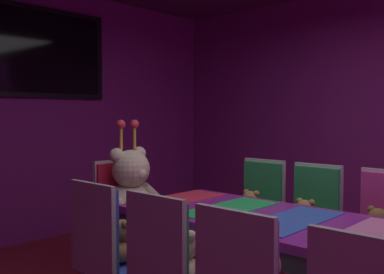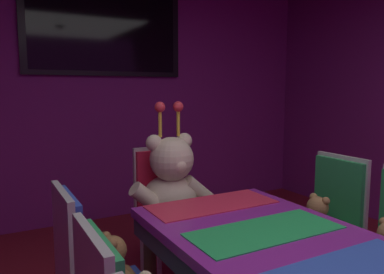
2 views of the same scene
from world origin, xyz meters
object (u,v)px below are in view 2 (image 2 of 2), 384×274
chair_right_3 (332,213)px  chair_left_3 (83,270)px  king_teddy_bear (172,185)px  teddy_left_3 (113,267)px  wall_tv (105,29)px  throne_chair (163,198)px  teddy_right_3 (317,220)px

chair_right_3 → chair_left_3: bearing=0.1°
king_teddy_bear → teddy_left_3: bearing=-42.8°
king_teddy_bear → wall_tv: 2.06m
throne_chair → chair_right_3: bearing=43.8°
chair_right_3 → wall_tv: 2.85m
throne_chair → wall_tv: (0.00, 1.42, 1.45)m
chair_right_3 → teddy_right_3: size_ratio=3.32×
teddy_right_3 → teddy_left_3: bearing=0.1°
chair_left_3 → chair_right_3: size_ratio=1.00×
teddy_right_3 → wall_tv: size_ratio=0.18×
chair_left_3 → king_teddy_bear: bearing=41.6°
teddy_right_3 → throne_chair: (-0.70, 0.88, 0.02)m
throne_chair → wall_tv: wall_tv is taller
teddy_right_3 → king_teddy_bear: king_teddy_bear is taller
chair_left_3 → throne_chair: (0.80, 0.88, 0.00)m
chair_right_3 → wall_tv: size_ratio=0.59×
king_teddy_bear → chair_left_3: bearing=-48.4°
teddy_right_3 → king_teddy_bear: (-0.70, 0.71, 0.16)m
chair_right_3 → throne_chair: 1.22m
king_teddy_bear → chair_right_3: bearing=49.8°
teddy_left_3 → wall_tv: (0.66, 2.30, 1.47)m
throne_chair → king_teddy_bear: bearing=-0.0°
chair_right_3 → throne_chair: size_ratio=1.00×
chair_right_3 → king_teddy_bear: king_teddy_bear is taller
teddy_right_3 → throne_chair: throne_chair is taller
chair_right_3 → teddy_right_3: 0.14m
chair_right_3 → king_teddy_bear: 1.11m
chair_left_3 → teddy_left_3: 0.14m
teddy_left_3 → king_teddy_bear: bearing=47.2°
teddy_left_3 → chair_right_3: (1.50, 0.00, 0.02)m
king_teddy_bear → teddy_right_3: bearing=44.5°
chair_right_3 → wall_tv: bearing=-69.9°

